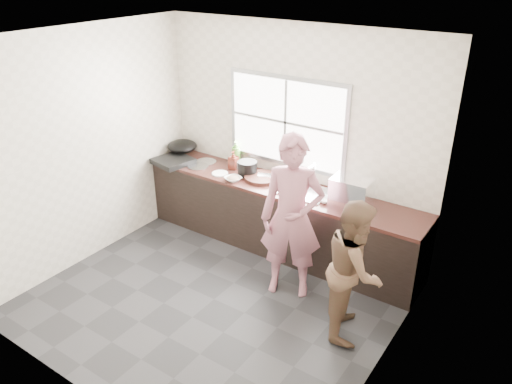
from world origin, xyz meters
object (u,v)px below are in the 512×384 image
Objects in this scene: wok at (182,146)px; pot_lid_right at (206,162)px; black_pot at (247,168)px; dish_rack at (351,192)px; plate_food at (220,173)px; woman at (292,223)px; bottle_brown_tall at (234,161)px; cutting_board at (262,178)px; bowl_mince at (233,179)px; pot_lid_left at (198,166)px; bowl_crabs at (344,196)px; person_side at (355,269)px; bottle_green at (236,153)px; bottle_brown_short at (234,159)px; bowl_held at (326,200)px; glass_jar at (238,165)px; burner at (173,161)px.

pot_lid_right is at bearing -2.06° from wok.
dish_rack is at bearing -2.02° from black_pot.
woman is at bearing -21.46° from plate_food.
bottle_brown_tall is at bearing 126.64° from woman.
cutting_board is at bearing 117.20° from woman.
bowl_mince is 0.49× the size of wok.
wok is 0.49m from pot_lid_left.
bowl_mince is at bearing -166.82° from bowl_crabs.
person_side reaches higher than dish_rack.
person_side is at bearing -26.26° from black_pot.
bottle_brown_short is (-0.04, 0.00, -0.09)m from bottle_green.
glass_jar reaches higher than bowl_held.
pot_lid_left is at bearing 52.67° from person_side.
person_side is 1.90m from cutting_board.
person_side is 2.31m from plate_food.
dish_rack reaches higher than pot_lid_left.
plate_food is at bearing -178.34° from bowl_held.
bottle_brown_tall is at bearing 44.68° from person_side.
woman is 0.81m from bowl_crabs.
person_side reaches higher than wok.
woman is 6.16× the size of pot_lid_left.
dish_rack is at bearing 19.16° from bowl_held.
wok reaches higher than bowl_mince.
bottle_green reaches higher than wok.
bowl_held is 0.83× the size of bottle_brown_tall.
woman is 1.68m from bottle_brown_short.
bottle_green is (-1.38, 0.91, 0.19)m from woman.
woman is 6.87× the size of black_pot.
bottle_green is 0.52m from pot_lid_left.
glass_jar is at bearing -43.72° from bottle_green.
bottle_brown_tall reaches higher than pot_lid_left.
cutting_board is 4.79× the size of glass_jar.
plate_food is at bearing -81.79° from bottle_brown_short.
burner is at bearing 144.47° from woman.
glass_jar is 0.48m from pot_lid_right.
glass_jar is 0.53m from pot_lid_left.
wok is (-0.90, -0.06, 0.09)m from glass_jar.
pot_lid_right is (-0.39, 0.20, -0.00)m from plate_food.
wok reaches higher than black_pot.
woman is 7.79× the size of bottle_brown_tall.
black_pot is (-1.16, 0.14, 0.06)m from bowl_held.
pot_lid_left is (-0.68, -0.15, -0.08)m from black_pot.
bottle_brown_short is at bearing 180.00° from bottle_green.
black_pot is at bearing 123.18° from woman.
dish_rack reaches higher than black_pot.
plate_food is at bearing 135.58° from woman.
burner is at bearing -177.06° from bowl_held.
plate_food is at bearing -106.79° from glass_jar.
woman reaches higher than pot_lid_left.
person_side reaches higher than cutting_board.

